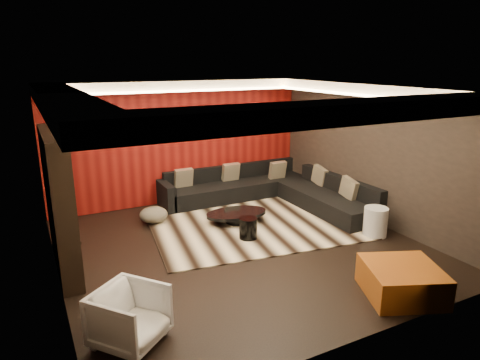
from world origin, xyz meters
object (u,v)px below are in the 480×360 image
coffee_table (237,217)px  sectional_sofa (270,192)px  armchair (130,317)px  white_side_table (375,222)px  orange_ottoman (402,281)px  drum_stool (248,228)px

coffee_table → sectional_sofa: 1.50m
coffee_table → armchair: 4.05m
white_side_table → armchair: bearing=-167.5°
orange_ottoman → sectional_sofa: bearing=83.9°
white_side_table → orange_ottoman: size_ratio=0.56×
white_side_table → armchair: armchair is taller
armchair → sectional_sofa: bearing=2.7°
coffee_table → orange_ottoman: orange_ottoman is taller
drum_stool → coffee_table: bearing=77.7°
drum_stool → armchair: 3.36m
orange_ottoman → sectional_sofa: (0.47, 4.36, 0.04)m
coffee_table → orange_ottoman: (0.80, -3.57, 0.09)m
drum_stool → armchair: armchair is taller
coffee_table → white_side_table: (2.04, -1.79, 0.15)m
drum_stool → white_side_table: (2.22, -0.95, 0.06)m
drum_stool → armchair: bearing=-142.7°
coffee_table → sectional_sofa: sectional_sofa is taller
sectional_sofa → coffee_table: bearing=-148.0°
white_side_table → drum_stool: bearing=156.8°
sectional_sofa → orange_ottoman: bearing=-96.1°
orange_ottoman → sectional_sofa: sectional_sofa is taller
coffee_table → white_side_table: bearing=-41.4°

